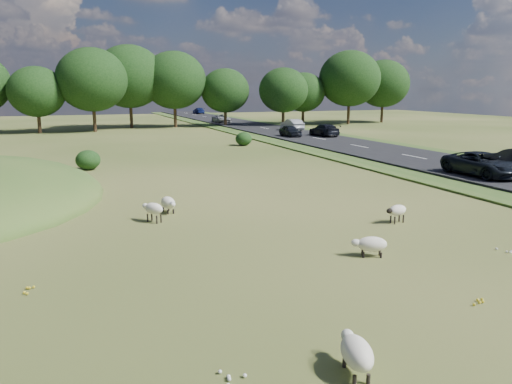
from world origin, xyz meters
TOP-DOWN VIEW (x-y plane):
  - ground at (0.00, 20.00)m, footprint 160.00×160.00m
  - road at (20.00, 30.00)m, footprint 8.00×150.00m
  - treeline at (-1.06, 55.44)m, footprint 96.28×14.66m
  - shrubs at (-2.59, 26.81)m, footprint 26.71×12.80m
  - sheep_0 at (-2.52, 4.22)m, footprint 0.94×1.15m
  - sheep_1 at (3.49, -2.81)m, footprint 1.24×0.88m
  - sheep_2 at (-0.75, -8.70)m, footprint 0.81×1.37m
  - sheep_3 at (-1.62, 5.60)m, footprint 0.71×1.30m
  - sheep_4 at (6.93, 0.46)m, footprint 1.11×0.64m
  - car_0 at (18.10, 62.19)m, footprint 2.14×4.64m
  - car_1 at (18.10, 35.36)m, footprint 1.49×3.70m
  - car_2 at (18.10, 7.14)m, footprint 2.40×5.21m
  - car_3 at (21.90, 91.73)m, footprint 1.82×4.48m
  - car_4 at (21.90, 34.41)m, footprint 1.93×4.74m
  - car_6 at (21.90, 43.08)m, footprint 1.54×4.42m

SIDE VIEW (x-z plane):
  - ground at x=0.00m, z-range 0.00..0.00m
  - road at x=20.00m, z-range 0.00..0.25m
  - sheep_1 at x=3.49m, z-range 0.09..0.78m
  - sheep_3 at x=-1.62m, z-range 0.10..0.82m
  - sheep_2 at x=-0.75m, z-range 0.10..0.86m
  - sheep_4 at x=6.93m, z-range 0.15..0.93m
  - sheep_0 at x=-2.52m, z-range 0.16..0.99m
  - shrubs at x=-2.59m, z-range -0.02..1.36m
  - car_1 at x=18.10m, z-range 0.25..1.51m
  - car_0 at x=18.10m, z-range 0.25..1.54m
  - car_3 at x=21.90m, z-range 0.25..1.55m
  - car_4 at x=21.90m, z-range 0.25..1.62m
  - car_2 at x=18.10m, z-range 0.25..1.70m
  - car_6 at x=21.90m, z-range 0.25..1.71m
  - treeline at x=-1.06m, z-range 0.72..12.41m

